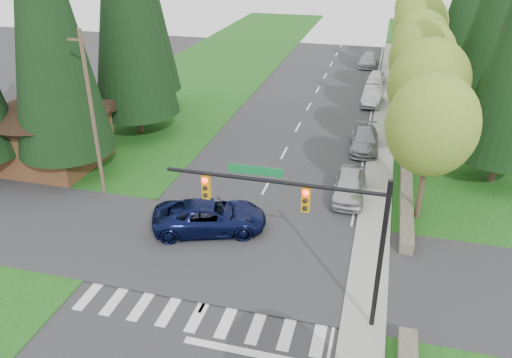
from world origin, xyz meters
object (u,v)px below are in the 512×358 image
at_px(parked_car_d, 376,78).
at_px(suv_navy, 210,217).
at_px(parked_car_a, 349,186).
at_px(parked_car_c, 373,96).
at_px(parked_car_b, 365,140).
at_px(parked_car_e, 368,60).

bearing_deg(parked_car_d, suv_navy, -99.49).
bearing_deg(suv_navy, parked_car_a, -70.04).
relative_size(parked_car_c, parked_car_d, 1.12).
height_order(parked_car_b, parked_car_e, parked_car_b).
distance_m(parked_car_d, parked_car_e, 8.19).
relative_size(suv_navy, parked_car_e, 1.23).
distance_m(suv_navy, parked_car_e, 39.45).
xyz_separation_m(parked_car_b, parked_car_c, (0.00, 11.05, 0.06)).
relative_size(parked_car_a, parked_car_c, 0.99).
height_order(parked_car_a, parked_car_b, parked_car_a).
height_order(suv_navy, parked_car_b, suv_navy).
height_order(parked_car_a, parked_car_e, parked_car_a).
relative_size(parked_car_c, parked_car_e, 0.97).
xyz_separation_m(suv_navy, parked_car_e, (6.05, 38.99, -0.13)).
bearing_deg(parked_car_c, parked_car_d, 93.74).
bearing_deg(parked_car_c, parked_car_b, -86.26).
xyz_separation_m(parked_car_d, parked_car_e, (-1.28, 8.09, -0.01)).
relative_size(parked_car_a, parked_car_b, 0.95).
bearing_deg(parked_car_b, parked_car_c, 87.16).
height_order(suv_navy, parked_car_a, suv_navy).
distance_m(parked_car_c, parked_car_d, 6.40).
distance_m(suv_navy, parked_car_b, 15.32).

